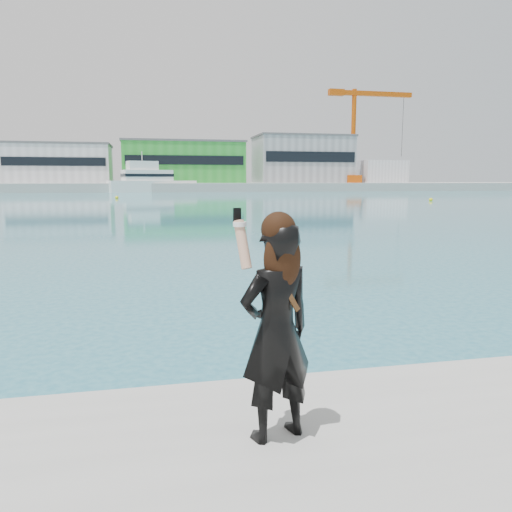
{
  "coord_description": "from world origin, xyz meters",
  "views": [
    {
      "loc": [
        -1.12,
        -3.5,
        2.69
      ],
      "look_at": [
        -0.25,
        0.57,
        2.06
      ],
      "focal_mm": 35.0,
      "sensor_mm": 36.0,
      "label": 1
    }
  ],
  "objects_px": {
    "dock_crane": "(358,132)",
    "motor_yacht": "(150,181)",
    "woman": "(276,325)",
    "buoy_near": "(431,201)",
    "buoy_far": "(117,199)"
  },
  "relations": [
    {
      "from": "dock_crane",
      "to": "motor_yacht",
      "type": "height_order",
      "value": "dock_crane"
    },
    {
      "from": "woman",
      "to": "buoy_near",
      "type": "bearing_deg",
      "value": -140.48
    },
    {
      "from": "buoy_near",
      "to": "woman",
      "type": "relative_size",
      "value": 0.29
    },
    {
      "from": "motor_yacht",
      "to": "buoy_far",
      "type": "bearing_deg",
      "value": -112.55
    },
    {
      "from": "woman",
      "to": "motor_yacht",
      "type": "bearing_deg",
      "value": -107.99
    },
    {
      "from": "buoy_far",
      "to": "motor_yacht",
      "type": "bearing_deg",
      "value": 82.86
    },
    {
      "from": "woman",
      "to": "dock_crane",
      "type": "bearing_deg",
      "value": -131.83
    },
    {
      "from": "dock_crane",
      "to": "buoy_near",
      "type": "distance_m",
      "value": 70.47
    },
    {
      "from": "motor_yacht",
      "to": "woman",
      "type": "distance_m",
      "value": 112.84
    },
    {
      "from": "motor_yacht",
      "to": "buoy_far",
      "type": "distance_m",
      "value": 40.21
    },
    {
      "from": "buoy_near",
      "to": "dock_crane",
      "type": "bearing_deg",
      "value": 74.64
    },
    {
      "from": "dock_crane",
      "to": "woman",
      "type": "relative_size",
      "value": 14.12
    },
    {
      "from": "dock_crane",
      "to": "motor_yacht",
      "type": "xyz_separation_m",
      "value": [
        -53.85,
        -9.3,
        -12.53
      ]
    },
    {
      "from": "buoy_far",
      "to": "woman",
      "type": "distance_m",
      "value": 73.23
    },
    {
      "from": "buoy_near",
      "to": "buoy_far",
      "type": "distance_m",
      "value": 44.13
    }
  ]
}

